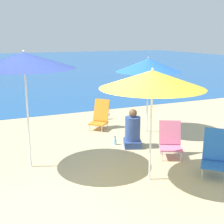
{
  "coord_description": "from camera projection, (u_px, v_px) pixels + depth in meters",
  "views": [
    {
      "loc": [
        -1.39,
        -4.98,
        2.6
      ],
      "look_at": [
        1.22,
        0.99,
        1.0
      ],
      "focal_mm": 50.0,
      "sensor_mm": 36.0,
      "label": 1
    }
  ],
  "objects": [
    {
      "name": "person_seated_near",
      "position": [
        133.0,
        132.0,
        7.44
      ],
      "size": [
        0.54,
        0.58,
        0.93
      ],
      "rotation": [
        0.0,
        0.0,
        -0.36
      ],
      "color": "#334C8C",
      "rests_on": "ground"
    },
    {
      "name": "water_bottle",
      "position": [
        115.0,
        141.0,
        7.63
      ],
      "size": [
        0.07,
        0.07,
        0.21
      ],
      "color": "#8CCCEA",
      "rests_on": "ground"
    },
    {
      "name": "beach_chair_orange",
      "position": [
        100.0,
        116.0,
        8.91
      ],
      "size": [
        0.72,
        0.72,
        0.83
      ],
      "rotation": [
        0.0,
        0.0,
        -0.78
      ],
      "color": "silver",
      "rests_on": "ground"
    },
    {
      "name": "seagull",
      "position": [
        107.0,
        115.0,
        9.94
      ],
      "size": [
        0.27,
        0.11,
        0.23
      ],
      "color": "gold",
      "rests_on": "ground"
    },
    {
      "name": "beach_umbrella_navy",
      "position": [
        24.0,
        61.0,
        5.86
      ],
      "size": [
        1.94,
        1.94,
        2.34
      ],
      "color": "white",
      "rests_on": "ground"
    },
    {
      "name": "beach_umbrella_yellow",
      "position": [
        152.0,
        79.0,
        5.36
      ],
      "size": [
        1.85,
        1.85,
        2.07
      ],
      "color": "white",
      "rests_on": "ground"
    },
    {
      "name": "beach_chair_blue",
      "position": [
        215.0,
        154.0,
        5.96
      ],
      "size": [
        0.77,
        0.78,
        0.86
      ],
      "rotation": [
        0.0,
        0.0,
        -0.75
      ],
      "color": "silver",
      "rests_on": "ground"
    },
    {
      "name": "beach_chair_pink",
      "position": [
        170.0,
        140.0,
        6.85
      ],
      "size": [
        0.67,
        0.71,
        0.77
      ],
      "rotation": [
        0.0,
        0.0,
        -0.47
      ],
      "color": "silver",
      "rests_on": "ground"
    },
    {
      "name": "beach_umbrella_blue",
      "position": [
        148.0,
        65.0,
        8.25
      ],
      "size": [
        1.76,
        1.76,
        2.05
      ],
      "color": "white",
      "rests_on": "ground"
    },
    {
      "name": "ground_plane",
      "position": [
        72.0,
        185.0,
        5.59
      ],
      "size": [
        60.0,
        60.0,
        0.0
      ],
      "primitive_type": "plane",
      "color": "#C6B284"
    }
  ]
}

